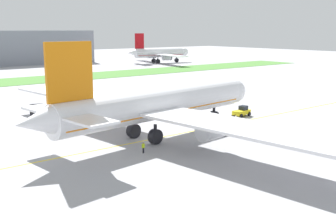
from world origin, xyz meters
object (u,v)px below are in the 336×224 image
service_truck_baggage_loader (43,110)px  ground_crew_wingwalker_port (143,147)px  pushback_tug (242,112)px  airliner_foreground (155,106)px  parked_airliner_far_centre (159,53)px

service_truck_baggage_loader → ground_crew_wingwalker_port: bearing=-87.3°
pushback_tug → ground_crew_wingwalker_port: bearing=-164.1°
airliner_foreground → ground_crew_wingwalker_port: airliner_foreground is taller
airliner_foreground → pushback_tug: bearing=6.9°
ground_crew_wingwalker_port → parked_airliner_far_centre: bearing=52.3°
airliner_foreground → pushback_tug: size_ratio=12.71×
service_truck_baggage_loader → parked_airliner_far_centre: 148.22m
pushback_tug → ground_crew_wingwalker_port: size_ratio=3.60×
airliner_foreground → ground_crew_wingwalker_port: (-6.72, -6.09, -4.62)m
airliner_foreground → parked_airliner_far_centre: airliner_foreground is taller
airliner_foreground → service_truck_baggage_loader: airliner_foreground is taller
pushback_tug → ground_crew_wingwalker_port: 33.40m
ground_crew_wingwalker_port → airliner_foreground: bearing=42.2°
parked_airliner_far_centre → airliner_foreground: bearing=-127.2°
service_truck_baggage_loader → pushback_tug: bearing=-37.5°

